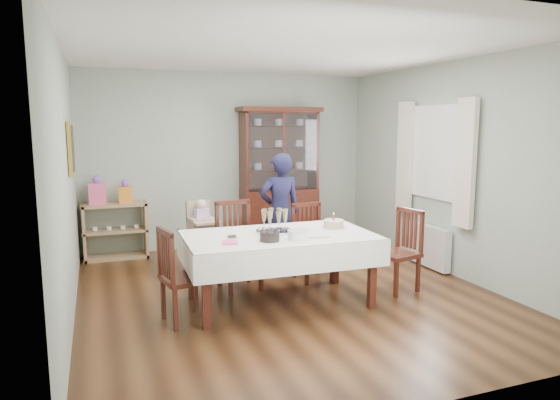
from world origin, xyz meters
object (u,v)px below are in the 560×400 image
dining_table (279,269)px  chair_end_right (398,267)px  high_chair (202,244)px  gift_bag_orange (126,193)px  chair_far_left (239,263)px  chair_end_left (184,294)px  sideboard (116,231)px  gift_bag_pink (97,191)px  champagne_tray (275,225)px  birthday_cake (334,224)px  woman (280,211)px  chair_far_right (312,257)px  china_cabinet (279,175)px

dining_table → chair_end_right: (1.44, -0.07, -0.10)m
high_chair → gift_bag_orange: 1.53m
chair_far_left → chair_end_left: chair_far_left is taller
chair_far_left → chair_end_left: (-0.78, -0.79, -0.02)m
sideboard → gift_bag_pink: (-0.22, -0.02, 0.58)m
sideboard → gift_bag_orange: (0.16, -0.02, 0.55)m
dining_table → champagne_tray: champagne_tray is taller
birthday_cake → woman: bearing=99.6°
chair_far_left → gift_bag_pink: (-1.51, 1.90, 0.68)m
chair_far_left → chair_far_right: 0.94m
high_chair → champagne_tray: (0.53, -1.30, 0.46)m
chair_end_left → high_chair: bearing=-29.1°
sideboard → chair_far_left: chair_far_left is taller
sideboard → birthday_cake: size_ratio=3.48×
champagne_tray → chair_end_right: bearing=-7.3°
dining_table → champagne_tray: size_ratio=4.99×
china_cabinet → gift_bag_pink: china_cabinet is taller
woman → sideboard: bearing=-31.4°
woman → birthday_cake: bearing=101.0°
sideboard → chair_end_left: 2.76m
champagne_tray → birthday_cake: champagne_tray is taller
chair_end_left → birthday_cake: 1.81m
birthday_cake → gift_bag_pink: (-2.45, 2.48, 0.17)m
chair_far_left → chair_end_right: bearing=-28.9°
woman → birthday_cake: woman is taller
chair_far_right → chair_end_left: size_ratio=1.00×
woman → champagne_tray: (-0.48, -1.13, 0.07)m
chair_far_right → dining_table: bearing=-139.7°
china_cabinet → champagne_tray: size_ratio=5.34×
dining_table → chair_end_left: 1.06m
sideboard → chair_end_right: bearing=-41.3°
woman → chair_far_right: bearing=110.9°
chair_end_right → gift_bag_pink: bearing=-140.9°
gift_bag_orange → dining_table: bearing=-61.2°
china_cabinet → chair_far_right: china_cabinet is taller
chair_end_left → sideboard: bearing=-0.6°
chair_end_right → woman: bearing=-155.5°
chair_far_right → birthday_cake: 0.80m
gift_bag_orange → woman: bearing=-34.6°
gift_bag_orange → gift_bag_pink: bearing=-180.0°
chair_far_right → birthday_cake: birthday_cake is taller
chair_far_left → gift_bag_pink: gift_bag_pink is taller
sideboard → gift_bag_orange: gift_bag_orange is taller
birthday_cake → china_cabinet: bearing=83.8°
chair_far_right → chair_end_left: bearing=-158.6°
chair_end_left → champagne_tray: champagne_tray is taller
sideboard → woman: woman is taller
sideboard → chair_far_right: chair_far_right is taller
chair_far_right → chair_end_right: size_ratio=0.99×
champagne_tray → china_cabinet: bearing=68.6°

